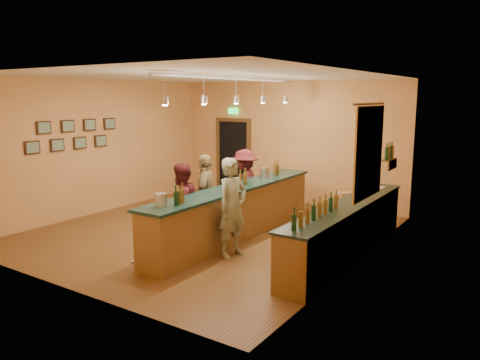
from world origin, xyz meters
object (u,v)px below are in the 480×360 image
Objects in this scene: bartender at (232,208)px; customer_a at (181,205)px; customer_b at (206,196)px; bar_stool at (343,199)px; customer_c at (245,185)px; tasting_bar at (236,208)px; back_counter at (347,229)px.

customer_a is at bearing 103.90° from bartender.
customer_b reaches higher than bar_stool.
bartender is 1.07× the size of customer_c.
customer_c is 2.22m from bar_stool.
back_counter is at bearing 4.61° from tasting_bar.
customer_b is at bearing -128.09° from bar_stool.
back_counter is 2.85m from customer_b.
tasting_bar is (-2.25, -0.18, 0.12)m from back_counter.
customer_a is 2.21m from customer_c.
bar_stool is (1.94, 2.48, -0.28)m from customer_b.
tasting_bar is at bearing 153.30° from customer_a.
customer_b reaches higher than tasting_bar.
customer_b is (-0.55, -0.27, 0.24)m from tasting_bar.
customer_a is (-1.10, -0.09, -0.08)m from bartender.
back_counter is 2.20m from bar_stool.
customer_c is (-2.81, 1.00, 0.34)m from back_counter.
tasting_bar is 3.03× the size of customer_b.
customer_a reaches higher than tasting_bar.
bar_stool is (1.94, 3.23, -0.23)m from customer_a.
bar_stool is at bearing -5.83° from bartender.
customer_c is (-1.11, 2.12, -0.06)m from bartender.
customer_c is (-0.01, 2.21, 0.02)m from customer_a.
bartender reaches higher than customer_c.
customer_a is (-0.55, -1.02, 0.19)m from tasting_bar.
bartender is 1.28m from customer_b.
bartender is 2.48× the size of bar_stool.
customer_c is at bearing -178.23° from customer_a.
bar_stool is (1.39, 2.20, -0.04)m from tasting_bar.
customer_c is at bearing 155.62° from customer_b.
tasting_bar is 1.33m from customer_c.
customer_a is at bearing -121.01° from bar_stool.
tasting_bar is 1.12m from bartender.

